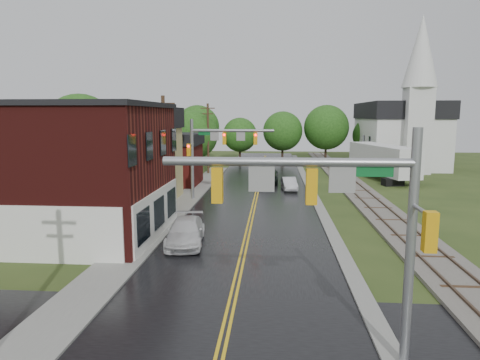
# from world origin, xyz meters

# --- Properties ---
(main_road) EXTENTS (10.00, 90.00, 0.02)m
(main_road) POSITION_xyz_m (0.00, 30.00, 0.00)
(main_road) COLOR black
(main_road) RESTS_ON ground
(cross_road) EXTENTS (60.00, 9.00, 0.02)m
(cross_road) POSITION_xyz_m (0.00, 2.00, 0.00)
(cross_road) COLOR black
(cross_road) RESTS_ON ground
(curb_right) EXTENTS (0.80, 70.00, 0.12)m
(curb_right) POSITION_xyz_m (5.40, 35.00, 0.00)
(curb_right) COLOR gray
(curb_right) RESTS_ON ground
(sidewalk_left) EXTENTS (2.40, 50.00, 0.12)m
(sidewalk_left) POSITION_xyz_m (-6.20, 25.00, 0.00)
(sidewalk_left) COLOR gray
(sidewalk_left) RESTS_ON ground
(brick_building) EXTENTS (14.30, 10.30, 8.30)m
(brick_building) POSITION_xyz_m (-12.48, 15.00, 4.15)
(brick_building) COLOR #45110E
(brick_building) RESTS_ON ground
(yellow_house) EXTENTS (8.00, 7.00, 6.40)m
(yellow_house) POSITION_xyz_m (-11.00, 26.00, 3.20)
(yellow_house) COLOR tan
(yellow_house) RESTS_ON ground
(darkred_building) EXTENTS (7.00, 6.00, 4.40)m
(darkred_building) POSITION_xyz_m (-10.00, 35.00, 2.20)
(darkred_building) COLOR #3F0F0C
(darkred_building) RESTS_ON ground
(church) EXTENTS (10.40, 18.40, 20.00)m
(church) POSITION_xyz_m (20.00, 53.74, 5.83)
(church) COLOR silver
(church) RESTS_ON ground
(railroad) EXTENTS (3.20, 80.00, 0.30)m
(railroad) POSITION_xyz_m (10.00, 35.00, 0.11)
(railroad) COLOR #59544C
(railroad) RESTS_ON ground
(traffic_signal_near) EXTENTS (7.34, 0.30, 7.20)m
(traffic_signal_near) POSITION_xyz_m (3.47, 2.00, 4.97)
(traffic_signal_near) COLOR gray
(traffic_signal_near) RESTS_ON ground
(traffic_signal_far) EXTENTS (7.34, 0.43, 7.20)m
(traffic_signal_far) POSITION_xyz_m (-3.47, 27.00, 4.97)
(traffic_signal_far) COLOR gray
(traffic_signal_far) RESTS_ON ground
(utility_pole_b) EXTENTS (1.80, 0.28, 9.00)m
(utility_pole_b) POSITION_xyz_m (-6.80, 22.00, 4.72)
(utility_pole_b) COLOR #382616
(utility_pole_b) RESTS_ON ground
(utility_pole_c) EXTENTS (1.80, 0.28, 9.00)m
(utility_pole_c) POSITION_xyz_m (-6.80, 44.00, 4.72)
(utility_pole_c) COLOR #382616
(utility_pole_c) RESTS_ON ground
(tree_left_a) EXTENTS (6.80, 6.80, 8.67)m
(tree_left_a) POSITION_xyz_m (-19.85, 21.90, 5.11)
(tree_left_a) COLOR black
(tree_left_a) RESTS_ON ground
(tree_left_b) EXTENTS (7.60, 7.60, 9.69)m
(tree_left_b) POSITION_xyz_m (-17.85, 31.90, 5.72)
(tree_left_b) COLOR black
(tree_left_b) RESTS_ON ground
(tree_left_c) EXTENTS (6.00, 6.00, 7.65)m
(tree_left_c) POSITION_xyz_m (-13.85, 39.90, 4.51)
(tree_left_c) COLOR black
(tree_left_c) RESTS_ON ground
(tree_left_e) EXTENTS (6.40, 6.40, 8.16)m
(tree_left_e) POSITION_xyz_m (-8.85, 45.90, 4.81)
(tree_left_e) COLOR black
(tree_left_e) RESTS_ON ground
(suv_dark) EXTENTS (2.61, 5.57, 1.54)m
(suv_dark) POSITION_xyz_m (0.80, 37.14, 0.77)
(suv_dark) COLOR black
(suv_dark) RESTS_ON ground
(sedan_silver) EXTENTS (1.69, 3.98, 1.28)m
(sedan_silver) POSITION_xyz_m (3.20, 32.70, 0.64)
(sedan_silver) COLOR silver
(sedan_silver) RESTS_ON ground
(pickup_white) EXTENTS (2.55, 5.24, 1.47)m
(pickup_white) POSITION_xyz_m (-3.50, 13.79, 0.73)
(pickup_white) COLOR silver
(pickup_white) RESTS_ON ground
(semi_trailer) EXTENTS (5.62, 13.31, 4.05)m
(semi_trailer) POSITION_xyz_m (14.43, 41.17, 2.39)
(semi_trailer) COLOR black
(semi_trailer) RESTS_ON ground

